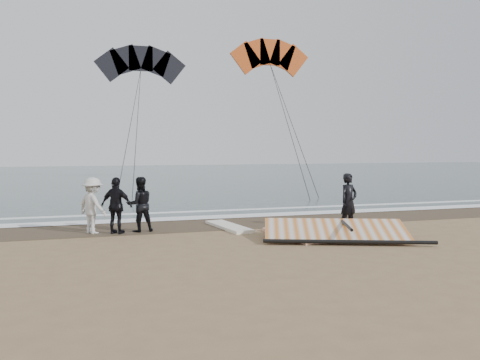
% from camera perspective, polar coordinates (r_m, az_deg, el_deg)
% --- Properties ---
extents(ground, '(120.00, 120.00, 0.00)m').
position_cam_1_polar(ground, '(12.55, 9.54, -8.10)').
color(ground, '#8C704C').
rests_on(ground, ground).
extents(sea, '(120.00, 54.00, 0.02)m').
position_cam_1_polar(sea, '(44.44, -9.32, 0.51)').
color(sea, '#233838').
rests_on(sea, ground).
extents(wet_sand, '(120.00, 2.80, 0.01)m').
position_cam_1_polar(wet_sand, '(16.64, 2.75, -5.06)').
color(wet_sand, '#4C3D2B').
rests_on(wet_sand, ground).
extents(foam_near, '(120.00, 0.90, 0.01)m').
position_cam_1_polar(foam_near, '(17.95, 1.29, -4.33)').
color(foam_near, white).
rests_on(foam_near, sea).
extents(foam_far, '(120.00, 0.45, 0.01)m').
position_cam_1_polar(foam_far, '(19.57, -0.21, -3.65)').
color(foam_far, white).
rests_on(foam_far, sea).
extents(man_main, '(0.75, 0.61, 1.80)m').
position_cam_1_polar(man_main, '(15.34, 13.10, -2.56)').
color(man_main, black).
rests_on(man_main, ground).
extents(board_white, '(1.08, 2.55, 0.10)m').
position_cam_1_polar(board_white, '(13.92, 6.39, -6.67)').
color(board_white, silver).
rests_on(board_white, ground).
extents(board_cream, '(1.08, 2.46, 0.10)m').
position_cam_1_polar(board_cream, '(15.29, -1.39, -5.69)').
color(board_cream, white).
rests_on(board_cream, ground).
extents(trio_cluster, '(2.46, 1.37, 1.73)m').
position_cam_1_polar(trio_cluster, '(14.80, -15.09, -2.98)').
color(trio_cluster, black).
rests_on(trio_cluster, ground).
extents(sail_rig, '(4.37, 2.97, 0.51)m').
position_cam_1_polar(sail_rig, '(13.62, 11.05, -6.32)').
color(sail_rig, black).
rests_on(sail_rig, ground).
extents(kite_red, '(7.05, 6.90, 16.60)m').
position_cam_1_polar(kite_red, '(37.44, 3.67, 14.45)').
color(kite_red, '#C94B17').
rests_on(kite_red, ground).
extents(kite_dark, '(8.25, 8.14, 18.55)m').
position_cam_1_polar(kite_dark, '(39.53, -12.00, 13.40)').
color(kite_dark, black).
rests_on(kite_dark, ground).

